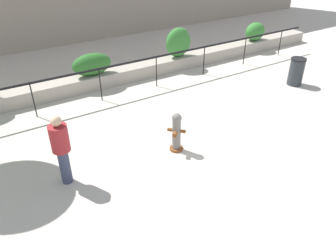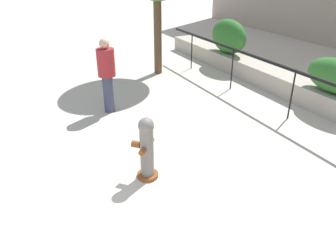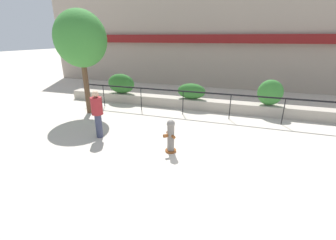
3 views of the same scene
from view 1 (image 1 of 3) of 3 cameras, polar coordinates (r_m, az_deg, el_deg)
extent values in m
plane|color=beige|center=(8.81, 14.28, -5.60)|extent=(120.00, 120.00, 0.00)
cube|color=#ADA393|center=(12.95, -4.47, 8.65)|extent=(18.00, 0.70, 0.50)
cube|color=black|center=(11.74, -2.08, 10.91)|extent=(15.00, 0.05, 0.06)
cylinder|color=black|center=(10.67, -22.40, 3.24)|extent=(0.04, 0.04, 1.15)
cylinder|color=black|center=(11.12, -11.69, 6.08)|extent=(0.04, 0.04, 1.15)
cylinder|color=black|center=(11.93, -2.03, 8.44)|extent=(0.04, 0.04, 1.15)
cylinder|color=black|center=(13.05, 6.27, 10.26)|extent=(0.04, 0.04, 1.15)
cylinder|color=black|center=(14.41, 13.21, 11.61)|extent=(0.04, 0.04, 1.15)
cylinder|color=black|center=(15.94, 18.93, 12.59)|extent=(0.04, 0.04, 1.15)
ellipsoid|color=#2D6B28|center=(12.01, -13.13, 9.43)|extent=(1.43, 0.62, 0.78)
ellipsoid|color=#387F33|center=(13.46, 1.81, 13.37)|extent=(1.11, 0.60, 1.18)
ellipsoid|color=#387F33|center=(16.17, 14.93, 14.67)|extent=(1.00, 0.70, 0.81)
cylinder|color=brown|center=(8.67, 1.45, -4.96)|extent=(0.50, 0.50, 0.06)
cylinder|color=slate|center=(8.41, 1.49, -2.43)|extent=(0.31, 0.31, 0.85)
sphere|color=slate|center=(8.16, 1.53, 0.33)|extent=(0.25, 0.25, 0.25)
cylinder|color=brown|center=(8.21, 1.22, -2.50)|extent=(0.18, 0.18, 0.11)
cylinder|color=brown|center=(8.39, 0.34, -1.69)|extent=(0.15, 0.15, 0.09)
cylinder|color=brown|center=(8.33, 2.66, -2.00)|extent=(0.15, 0.15, 0.09)
cylinder|color=#383D56|center=(7.76, -17.51, -7.67)|extent=(0.24, 0.24, 0.88)
cylinder|color=maroon|center=(7.34, -18.41, -3.05)|extent=(0.40, 0.40, 0.62)
sphere|color=#D6AD89|center=(7.13, -18.95, -0.20)|extent=(0.23, 0.23, 0.23)
cylinder|color=#2D3338|center=(12.99, 21.41, 7.73)|extent=(0.52, 0.52, 0.95)
cylinder|color=black|center=(12.82, 21.83, 9.80)|extent=(0.55, 0.55, 0.06)
camera|label=2|loc=(9.23, 31.49, 14.94)|focal=35.00mm
camera|label=3|loc=(6.04, 57.13, 0.53)|focal=24.00mm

